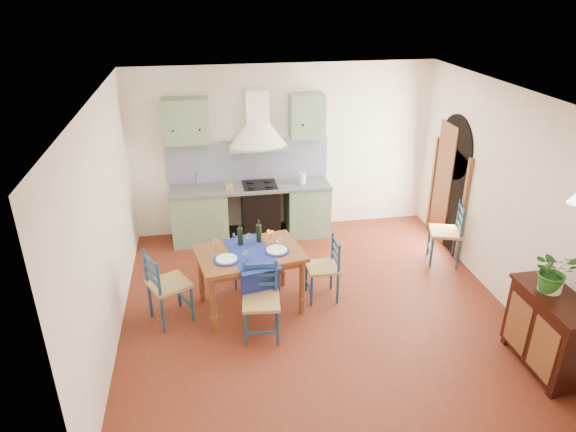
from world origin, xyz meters
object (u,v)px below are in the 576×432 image
object	(u,v)px
dining_table	(250,259)
chair_near	(261,301)
sideboard	(550,330)
potted_plant	(554,271)

from	to	relation	value
dining_table	chair_near	xyz separation A→B (m)	(0.06, -0.59, -0.25)
sideboard	dining_table	bearing A→B (deg)	150.98
dining_table	potted_plant	world-z (taller)	potted_plant
dining_table	potted_plant	distance (m)	3.48
dining_table	chair_near	bearing A→B (deg)	-84.26
dining_table	sideboard	xyz separation A→B (m)	(3.09, -1.72, -0.23)
dining_table	chair_near	distance (m)	0.65
sideboard	potted_plant	distance (m)	0.68
chair_near	potted_plant	bearing A→B (deg)	-18.18
chair_near	dining_table	bearing A→B (deg)	95.74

